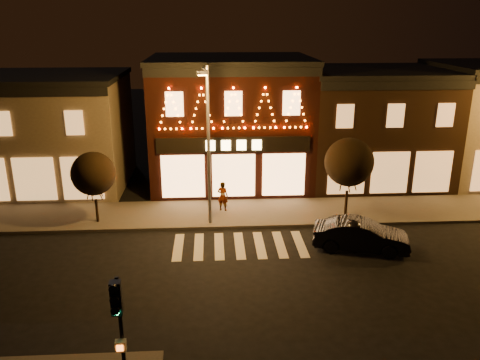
{
  "coord_description": "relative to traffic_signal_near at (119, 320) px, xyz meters",
  "views": [
    {
      "loc": [
        -1.27,
        -17.7,
        10.67
      ],
      "look_at": [
        0.02,
        4.0,
        3.4
      ],
      "focal_mm": 36.55,
      "sensor_mm": 36.0,
      "label": 1
    }
  ],
  "objects": [
    {
      "name": "sidewalk_far",
      "position": [
        5.81,
        14.49,
        -2.99
      ],
      "size": [
        44.0,
        4.0,
        0.15
      ],
      "primitive_type": "cube",
      "color": "#47423D",
      "rests_on": "ground"
    },
    {
      "name": "building_right_a",
      "position": [
        13.31,
        20.48,
        0.7
      ],
      "size": [
        9.2,
        8.28,
        7.5
      ],
      "color": "#321E11",
      "rests_on": "ground"
    },
    {
      "name": "ground",
      "position": [
        3.81,
        6.49,
        -3.07
      ],
      "size": [
        120.0,
        120.0,
        0.0
      ],
      "primitive_type": "plane",
      "color": "black",
      "rests_on": "ground"
    },
    {
      "name": "building_pulp",
      "position": [
        3.81,
        20.47,
        1.1
      ],
      "size": [
        10.2,
        8.34,
        8.3
      ],
      "color": "black",
      "rests_on": "ground"
    },
    {
      "name": "pedestrian",
      "position": [
        3.11,
        14.8,
        -2.06
      ],
      "size": [
        0.73,
        0.62,
        1.71
      ],
      "primitive_type": "imported",
      "rotation": [
        0.0,
        0.0,
        2.75
      ],
      "color": "gray",
      "rests_on": "sidewalk_far"
    },
    {
      "name": "traffic_signal_near",
      "position": [
        0.0,
        0.0,
        0.0
      ],
      "size": [
        0.3,
        0.43,
        4.14
      ],
      "rotation": [
        0.0,
        0.0,
        0.06
      ],
      "color": "black",
      "rests_on": "sidewalk_near"
    },
    {
      "name": "building_left",
      "position": [
        -9.19,
        20.48,
        0.6
      ],
      "size": [
        12.2,
        8.28,
        7.3
      ],
      "color": "#766654",
      "rests_on": "ground"
    },
    {
      "name": "streetlamp_mid",
      "position": [
        2.34,
        12.85,
        1.95
      ],
      "size": [
        0.56,
        1.9,
        8.29
      ],
      "rotation": [
        0.0,
        0.0,
        0.13
      ],
      "color": "#59595E",
      "rests_on": "sidewalk_far"
    },
    {
      "name": "tree_right",
      "position": [
        9.92,
        13.65,
        0.17
      ],
      "size": [
        2.64,
        2.64,
        4.41
      ],
      "rotation": [
        0.0,
        0.0,
        -0.05
      ],
      "color": "black",
      "rests_on": "sidewalk_far"
    },
    {
      "name": "dark_sedan",
      "position": [
        9.59,
        9.72,
        -2.32
      ],
      "size": [
        4.77,
        2.7,
        1.49
      ],
      "primitive_type": "imported",
      "rotation": [
        0.0,
        0.0,
        1.31
      ],
      "color": "black",
      "rests_on": "ground"
    },
    {
      "name": "tree_left",
      "position": [
        -3.71,
        13.6,
        -0.2
      ],
      "size": [
        2.32,
        2.32,
        3.88
      ],
      "rotation": [
        0.0,
        0.0,
        -0.18
      ],
      "color": "black",
      "rests_on": "sidewalk_far"
    }
  ]
}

